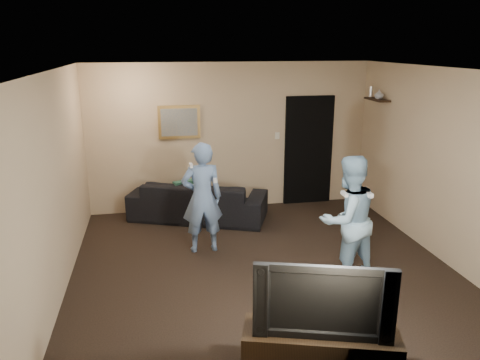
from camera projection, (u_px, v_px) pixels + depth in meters
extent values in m
plane|color=black|center=(262.00, 267.00, 6.31)|extent=(5.00, 5.00, 0.00)
cube|color=silver|center=(265.00, 69.00, 5.58)|extent=(5.00, 5.00, 0.04)
cube|color=tan|center=(231.00, 137.00, 8.30)|extent=(5.00, 0.04, 2.60)
cube|color=tan|center=(339.00, 260.00, 3.58)|extent=(5.00, 0.04, 2.60)
cube|color=tan|center=(57.00, 185.00, 5.50)|extent=(0.04, 5.00, 2.60)
cube|color=tan|center=(441.00, 165.00, 6.39)|extent=(0.04, 5.00, 2.60)
imported|color=black|center=(198.00, 200.00, 7.98)|extent=(2.45, 1.66, 0.67)
cube|color=#184839|center=(186.00, 192.00, 7.90)|extent=(0.43, 0.27, 0.41)
cube|color=olive|center=(179.00, 122.00, 8.03)|extent=(0.72, 0.05, 0.57)
cube|color=slate|center=(179.00, 122.00, 8.01)|extent=(0.62, 0.01, 0.47)
cube|color=black|center=(308.00, 151.00, 8.61)|extent=(0.90, 0.06, 2.00)
cube|color=silver|center=(277.00, 136.00, 8.43)|extent=(0.08, 0.02, 0.12)
cube|color=black|center=(377.00, 100.00, 7.87)|extent=(0.20, 0.60, 0.03)
imported|color=#B9B9BE|center=(379.00, 94.00, 7.79)|extent=(0.18, 0.18, 0.16)
cylinder|color=silver|center=(371.00, 92.00, 8.08)|extent=(0.06, 0.06, 0.18)
cube|color=black|center=(320.00, 355.00, 4.14)|extent=(1.43, 0.82, 0.49)
imported|color=black|center=(323.00, 296.00, 3.97)|extent=(1.17, 0.49, 0.68)
imported|color=#6A89B8|center=(202.00, 198.00, 6.61)|extent=(0.60, 0.41, 1.60)
cube|color=white|center=(191.00, 165.00, 6.22)|extent=(0.04, 0.14, 0.04)
cube|color=white|center=(215.00, 180.00, 6.34)|extent=(0.05, 0.09, 0.05)
imported|color=#9AC5E1|center=(348.00, 219.00, 5.77)|extent=(0.92, 0.80, 1.62)
cube|color=white|center=(344.00, 194.00, 5.42)|extent=(0.04, 0.14, 0.04)
cube|color=white|center=(370.00, 195.00, 5.48)|extent=(0.05, 0.09, 0.05)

